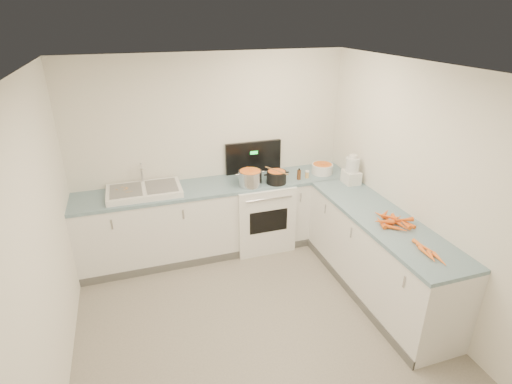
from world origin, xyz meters
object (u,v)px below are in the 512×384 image
object	(u,v)px
mixing_bowl	(322,169)
food_processor	(352,171)
steel_pot	(250,179)
black_pot	(276,178)
stove	(260,212)
spice_jar	(307,175)
extract_bottle	(299,175)
sink	(144,191)

from	to	relation	value
mixing_bowl	food_processor	size ratio (longest dim) A/B	0.75
steel_pot	black_pot	world-z (taller)	steel_pot
stove	spice_jar	xyz separation A→B (m)	(0.60, -0.13, 0.51)
mixing_bowl	extract_bottle	distance (m)	0.39
stove	extract_bottle	xyz separation A→B (m)	(0.48, -0.15, 0.53)
steel_pot	extract_bottle	xyz separation A→B (m)	(0.66, -0.00, -0.02)
sink	mixing_bowl	xyz separation A→B (m)	(2.31, -0.06, 0.03)
extract_bottle	food_processor	size ratio (longest dim) A/B	0.34
stove	mixing_bowl	bearing A→B (deg)	-3.22
extract_bottle	spice_jar	world-z (taller)	extract_bottle
spice_jar	food_processor	bearing A→B (deg)	-36.19
extract_bottle	spice_jar	size ratio (longest dim) A/B	1.53
stove	sink	bearing A→B (deg)	179.38
steel_pot	spice_jar	xyz separation A→B (m)	(0.78, 0.01, -0.05)
stove	steel_pot	distance (m)	0.60
steel_pot	spice_jar	size ratio (longest dim) A/B	3.57
sink	black_pot	distance (m)	1.62
food_processor	sink	bearing A→B (deg)	169.18
mixing_bowl	spice_jar	bearing A→B (deg)	-162.08
black_pot	mixing_bowl	bearing A→B (deg)	9.81
steel_pot	black_pot	bearing A→B (deg)	-4.56
sink	food_processor	xyz separation A→B (m)	(2.50, -0.48, 0.12)
steel_pot	extract_bottle	distance (m)	0.66
steel_pot	sink	bearing A→B (deg)	172.91
steel_pot	extract_bottle	size ratio (longest dim) A/B	2.33
stove	food_processor	size ratio (longest dim) A/B	3.65
steel_pot	spice_jar	distance (m)	0.78
stove	black_pot	distance (m)	0.58
food_processor	stove	bearing A→B (deg)	156.25
sink	spice_jar	xyz separation A→B (m)	(2.05, -0.15, 0.00)
mixing_bowl	sink	bearing A→B (deg)	178.41
spice_jar	food_processor	world-z (taller)	food_processor
steel_pot	black_pot	xyz separation A→B (m)	(0.34, -0.03, -0.02)
steel_pot	extract_bottle	bearing A→B (deg)	-0.41
stove	mixing_bowl	size ratio (longest dim) A/B	4.86
spice_jar	extract_bottle	bearing A→B (deg)	-172.99
sink	mixing_bowl	size ratio (longest dim) A/B	3.08
food_processor	steel_pot	bearing A→B (deg)	165.43
mixing_bowl	extract_bottle	world-z (taller)	mixing_bowl
stove	sink	size ratio (longest dim) A/B	1.58
spice_jar	sink	bearing A→B (deg)	175.88
mixing_bowl	extract_bottle	size ratio (longest dim) A/B	2.23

